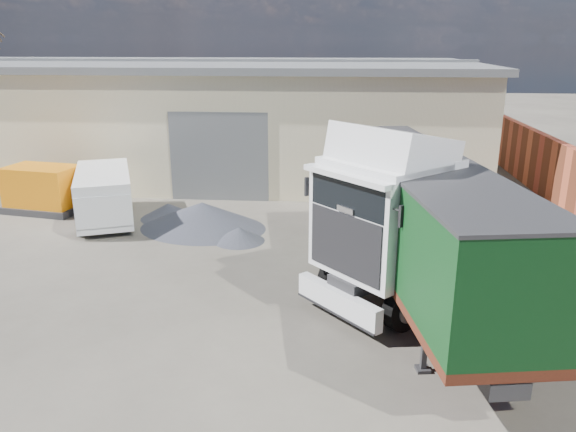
# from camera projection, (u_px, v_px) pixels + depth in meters

# --- Properties ---
(ground) EXTENTS (120.00, 120.00, 0.00)m
(ground) POSITION_uv_depth(u_px,v_px,m) (222.00, 315.00, 13.54)
(ground) COLOR #272520
(ground) RESTS_ON ground
(warehouse) EXTENTS (30.60, 12.60, 5.42)m
(warehouse) POSITION_uv_depth(u_px,v_px,m) (164.00, 115.00, 28.40)
(warehouse) COLOR beige
(warehouse) RESTS_ON ground
(tractor_unit) EXTENTS (6.64, 6.36, 4.55)m
(tractor_unit) POSITION_uv_depth(u_px,v_px,m) (406.00, 228.00, 13.83)
(tractor_unit) COLOR black
(tractor_unit) RESTS_ON ground
(box_trailer) EXTENTS (3.95, 11.02, 3.59)m
(box_trailer) POSITION_uv_depth(u_px,v_px,m) (418.00, 214.00, 13.98)
(box_trailer) COLOR #2D2D30
(box_trailer) RESTS_ON ground
(panel_van) EXTENTS (3.32, 4.82, 1.82)m
(panel_van) POSITION_uv_depth(u_px,v_px,m) (104.00, 196.00, 20.17)
(panel_van) COLOR black
(panel_van) RESTS_ON ground
(orange_skip) EXTENTS (3.06, 2.22, 1.75)m
(orange_skip) POSITION_uv_depth(u_px,v_px,m) (44.00, 192.00, 21.48)
(orange_skip) COLOR #2D2D30
(orange_skip) RESTS_ON ground
(gravel_heap) EXTENTS (5.33, 5.22, 0.94)m
(gravel_heap) POSITION_uv_depth(u_px,v_px,m) (201.00, 216.00, 19.65)
(gravel_heap) COLOR #21232C
(gravel_heap) RESTS_ON ground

